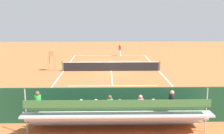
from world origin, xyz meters
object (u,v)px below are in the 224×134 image
at_px(courtside_bench, 152,108).
at_px(equipment_bag, 124,115).
at_px(tennis_racket, 117,55).
at_px(tennis_ball_far, 133,58).
at_px(tennis_ball_near, 105,58).
at_px(tennis_player, 120,49).
at_px(tennis_net, 111,66).
at_px(umpire_chair, 52,59).
at_px(bleacher_stand, 117,115).

distance_m(courtside_bench, equipment_bag, 1.69).
height_order(tennis_racket, tennis_ball_far, tennis_ball_far).
height_order(tennis_racket, tennis_ball_near, tennis_ball_near).
xyz_separation_m(tennis_player, tennis_racket, (0.42, -0.59, -1.00)).
height_order(tennis_net, equipment_bag, tennis_net).
bearing_deg(tennis_ball_far, tennis_net, 69.25).
height_order(umpire_chair, tennis_player, umpire_chair).
bearing_deg(tennis_ball_near, bleacher_stand, 91.73).
bearing_deg(bleacher_stand, tennis_net, -89.89).
bearing_deg(tennis_ball_near, tennis_ball_far, 179.21).
bearing_deg(bleacher_stand, tennis_ball_far, -97.48).
bearing_deg(tennis_ball_near, umpire_chair, 56.03).
bearing_deg(tennis_player, tennis_net, 82.30).
distance_m(courtside_bench, tennis_player, 23.67).
xyz_separation_m(tennis_player, tennis_ball_near, (2.09, 2.10, -0.98)).
bearing_deg(tennis_ball_far, tennis_player, -51.38).
xyz_separation_m(tennis_net, bleacher_stand, (-0.03, 15.32, 0.44)).
distance_m(tennis_net, equipment_bag, 13.41).
distance_m(tennis_player, tennis_ball_far, 2.92).
bearing_deg(bleacher_stand, umpire_chair, -68.01).
distance_m(tennis_net, tennis_ball_far, 8.82).
relative_size(tennis_ball_near, tennis_ball_far, 1.00).
relative_size(umpire_chair, tennis_ball_far, 32.42).
bearing_deg(umpire_chair, courtside_bench, 121.93).
xyz_separation_m(bleacher_stand, tennis_ball_far, (-3.09, -23.56, -0.91)).
relative_size(umpire_chair, equipment_bag, 2.38).
height_order(tennis_net, tennis_racket, tennis_net).
bearing_deg(tennis_racket, tennis_player, 125.19).
bearing_deg(courtside_bench, tennis_ball_near, -82.56).
bearing_deg(tennis_net, equipment_bag, 92.07).
height_order(tennis_net, bleacher_stand, bleacher_stand).
relative_size(tennis_net, bleacher_stand, 1.14).
relative_size(equipment_bag, tennis_ball_far, 13.64).
height_order(courtside_bench, tennis_racket, courtside_bench).
height_order(bleacher_stand, equipment_bag, bleacher_stand).
distance_m(umpire_chair, tennis_ball_near, 9.96).
distance_m(bleacher_stand, umpire_chair, 16.64).
bearing_deg(umpire_chair, tennis_net, 179.07).
bearing_deg(tennis_ball_far, bleacher_stand, 82.52).
xyz_separation_m(courtside_bench, tennis_racket, (1.14, -24.25, -0.54)).
bearing_deg(courtside_bench, tennis_ball_far, -92.63).
distance_m(tennis_net, courtside_bench, 13.44).
bearing_deg(bleacher_stand, tennis_player, -93.06).
distance_m(tennis_player, tennis_racket, 1.24).
xyz_separation_m(tennis_net, tennis_ball_near, (0.68, -8.29, -0.47)).
relative_size(tennis_player, tennis_ball_near, 29.18).
height_order(umpire_chair, tennis_ball_near, umpire_chair).
height_order(tennis_player, tennis_racket, tennis_player).
distance_m(bleacher_stand, equipment_bag, 2.12).
bearing_deg(tennis_player, equipment_bag, 87.78).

